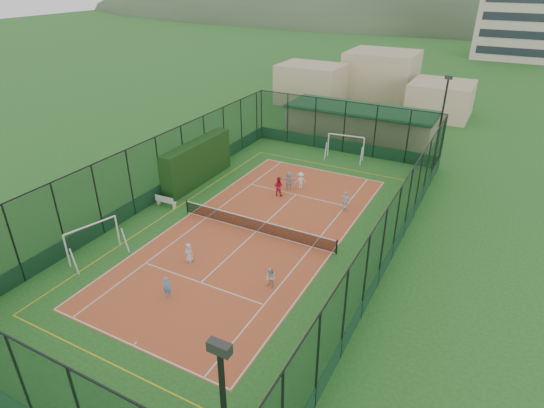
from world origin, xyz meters
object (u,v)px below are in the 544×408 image
at_px(futsal_goal_far, 346,147).
at_px(child_far_left, 301,180).
at_px(child_near_right, 271,278).
at_px(child_far_right, 345,201).
at_px(clubhouse, 360,123).
at_px(white_bench, 166,201).
at_px(floodlight_ne, 440,125).
at_px(coach, 278,186).
at_px(child_near_left, 189,253).
at_px(child_near_mid, 167,287).
at_px(futsal_goal_near, 93,241).
at_px(child_far_back, 289,181).

relative_size(futsal_goal_far, child_far_left, 2.50).
xyz_separation_m(child_near_right, child_far_right, (0.58, 10.61, 0.12)).
xyz_separation_m(clubhouse, white_bench, (-7.80, -21.94, -1.11)).
height_order(floodlight_ne, clubhouse, floodlight_ne).
bearing_deg(coach, child_near_right, 109.81).
relative_size(floodlight_ne, child_near_left, 6.60).
relative_size(futsal_goal_far, child_near_right, 2.74).
height_order(white_bench, child_near_mid, child_near_mid).
distance_m(clubhouse, child_far_left, 14.38).
distance_m(futsal_goal_far, coach, 10.12).
height_order(white_bench, futsal_goal_near, futsal_goal_near).
xyz_separation_m(floodlight_ne, white_bench, (-16.40, -16.54, -3.66)).
distance_m(clubhouse, coach, 16.41).
distance_m(child_near_left, coach, 10.65).
bearing_deg(child_far_left, child_far_back, 3.47).
bearing_deg(white_bench, child_near_right, -25.70).
distance_m(white_bench, child_far_left, 10.74).
distance_m(futsal_goal_far, child_far_back, 8.71).
bearing_deg(child_near_right, clubhouse, 109.09).
distance_m(clubhouse, futsal_goal_near, 30.12).
xyz_separation_m(child_near_mid, child_far_back, (-0.09, 15.26, 0.15)).
bearing_deg(futsal_goal_far, child_near_left, -104.03).
relative_size(floodlight_ne, coach, 5.27).
distance_m(child_near_mid, child_near_right, 5.67).
height_order(child_near_mid, child_far_left, child_far_left).
relative_size(white_bench, child_far_back, 1.09).
xyz_separation_m(futsal_goal_near, futsal_goal_far, (8.18, 22.76, 0.02)).
height_order(futsal_goal_far, coach, futsal_goal_far).
relative_size(futsal_goal_far, child_far_right, 2.29).
xyz_separation_m(floodlight_ne, child_far_left, (-8.80, -8.95, -3.42)).
bearing_deg(white_bench, child_far_back, 43.11).
distance_m(futsal_goal_far, child_far_left, 7.99).
bearing_deg(child_far_left, child_near_mid, 52.50).
relative_size(futsal_goal_near, child_near_mid, 2.79).
bearing_deg(futsal_goal_far, child_near_mid, -100.70).
bearing_deg(futsal_goal_near, child_far_left, -9.02).
relative_size(futsal_goal_far, child_near_left, 2.76).
distance_m(white_bench, futsal_goal_far, 17.73).
relative_size(clubhouse, white_bench, 9.18).
relative_size(floodlight_ne, child_far_back, 5.44).
bearing_deg(child_near_left, child_near_right, 0.73).
bearing_deg(futsal_goal_near, child_far_right, -25.27).
relative_size(white_bench, child_near_mid, 1.37).
bearing_deg(child_near_left, floodlight_ne, 63.83).
relative_size(white_bench, child_near_left, 1.33).
relative_size(child_near_mid, child_near_right, 0.96).
xyz_separation_m(floodlight_ne, clubhouse, (-8.60, 5.40, -2.55)).
xyz_separation_m(child_near_left, child_far_right, (6.15, 10.71, 0.13)).
height_order(clubhouse, child_far_left, clubhouse).
relative_size(child_far_back, coach, 0.97).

